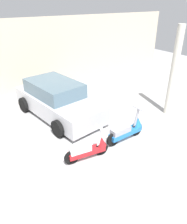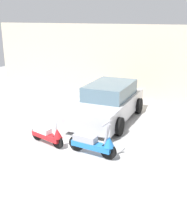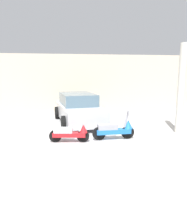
% 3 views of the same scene
% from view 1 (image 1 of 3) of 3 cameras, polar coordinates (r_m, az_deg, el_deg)
% --- Properties ---
extents(ground_plane, '(28.00, 28.00, 0.00)m').
position_cam_1_polar(ground_plane, '(6.79, 8.36, -14.05)').
color(ground_plane, '#B2B2B2').
extents(wall_back, '(19.60, 0.12, 3.66)m').
position_cam_1_polar(wall_back, '(12.15, -16.99, 13.84)').
color(wall_back, beige).
rests_on(wall_back, ground_plane).
extents(scooter_front_left, '(1.46, 0.56, 1.02)m').
position_cam_1_polar(scooter_front_left, '(6.81, -1.30, -9.61)').
color(scooter_front_left, black).
rests_on(scooter_front_left, ground_plane).
extents(scooter_front_right, '(1.62, 0.58, 1.13)m').
position_cam_1_polar(scooter_front_right, '(7.73, 8.74, -4.62)').
color(scooter_front_right, black).
rests_on(scooter_front_right, ground_plane).
extents(car_rear_left, '(2.48, 4.50, 1.46)m').
position_cam_1_polar(car_rear_left, '(9.27, -9.37, 3.14)').
color(car_rear_left, '#B7B7BC').
rests_on(car_rear_left, ground_plane).
extents(support_column_side, '(0.29, 0.29, 3.66)m').
position_cam_1_polar(support_column_side, '(9.47, 20.22, 9.66)').
color(support_column_side, beige).
rests_on(support_column_side, ground_plane).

